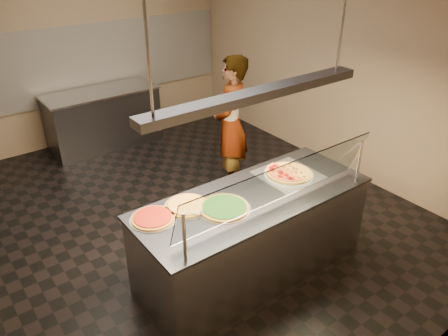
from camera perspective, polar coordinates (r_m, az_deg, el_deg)
ground at (r=5.66m, az=-4.63°, el=-5.77°), size 5.00×6.00×0.02m
wall_back at (r=7.61m, az=-17.81°, el=14.51°), size 5.00×0.02×3.00m
wall_front at (r=3.11m, az=25.85°, el=-7.22°), size 5.00×0.02×3.00m
wall_right at (r=6.57m, az=14.07°, el=12.95°), size 0.02×6.00×3.00m
tile_band at (r=7.63m, az=-17.50°, el=13.03°), size 4.90×0.02×1.20m
serving_counter at (r=4.48m, az=3.72°, el=-8.70°), size 2.39×0.94×0.93m
sneeze_guard at (r=3.85m, az=7.36°, el=-2.10°), size 2.15×0.18×0.54m
perforated_tray at (r=4.61m, az=8.40°, el=-0.81°), size 0.58×0.58×0.01m
half_pizza_pepperoni at (r=4.52m, az=7.37°, el=-0.94°), size 0.24×0.48×0.05m
half_pizza_sausage at (r=4.67m, az=9.42°, el=-0.18°), size 0.24×0.48×0.04m
pizza_spinach at (r=4.01m, az=-0.03°, el=-5.15°), size 0.50×0.50×0.03m
pizza_cheese at (r=4.06m, az=-4.89°, el=-4.87°), size 0.43×0.43×0.03m
pizza_tomato at (r=3.92m, az=-9.26°, el=-6.45°), size 0.42×0.42×0.03m
pizza_spatula at (r=3.94m, az=-3.43°, el=-5.66°), size 0.28×0.18×0.02m
prep_table at (r=7.50m, az=-15.44°, el=6.29°), size 1.79×0.74×0.93m
worker at (r=5.80m, az=0.89°, el=5.69°), size 0.79×0.78×1.84m
heat_lamp_housing at (r=3.77m, az=4.43°, el=9.57°), size 2.30×0.18×0.08m
lamp_rod_left at (r=3.08m, az=-9.98°, el=15.47°), size 0.02×0.02×1.01m
lamp_rod_right at (r=4.35m, az=15.32°, el=18.65°), size 0.02×0.02×1.01m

